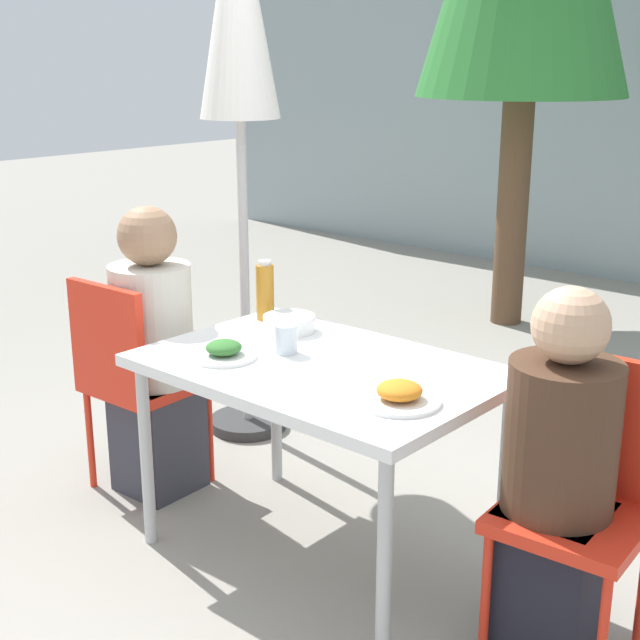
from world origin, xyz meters
TOP-DOWN VIEW (x-y plane):
  - ground_plane at (0.00, 0.00)m, footprint 24.00×24.00m
  - dining_table at (0.00, 0.00)m, footprint 1.18×0.78m
  - chair_left at (-0.88, -0.12)m, footprint 0.42×0.42m
  - person_left at (-0.84, -0.03)m, footprint 0.32×0.32m
  - chair_right at (0.88, 0.15)m, footprint 0.43×0.43m
  - person_right at (0.84, 0.06)m, footprint 0.32×0.32m
  - closed_umbrella at (-1.00, 0.63)m, footprint 0.36×0.36m
  - plate_0 at (-0.28, -0.17)m, footprint 0.22×0.22m
  - plate_1 at (0.41, -0.11)m, footprint 0.25×0.25m
  - bottle at (-0.50, 0.25)m, footprint 0.07×0.07m
  - drinking_cup at (-0.16, 0.01)m, footprint 0.08×0.08m
  - salad_bowl at (-0.32, 0.19)m, footprint 0.19×0.19m

SIDE VIEW (x-z plane):
  - ground_plane at x=0.00m, z-range 0.00..0.00m
  - chair_left at x=-0.88m, z-range 0.08..0.96m
  - chair_right at x=0.88m, z-range 0.08..0.96m
  - person_right at x=0.84m, z-range -0.03..1.09m
  - person_left at x=-0.84m, z-range -0.02..1.14m
  - dining_table at x=0.00m, z-range 0.30..1.02m
  - plate_0 at x=-0.28m, z-range 0.71..0.78m
  - plate_1 at x=0.41m, z-range 0.71..0.78m
  - salad_bowl at x=-0.32m, z-range 0.72..0.78m
  - drinking_cup at x=-0.16m, z-range 0.72..0.82m
  - bottle at x=-0.50m, z-range 0.72..0.95m
  - closed_umbrella at x=-1.00m, z-range 0.60..3.03m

